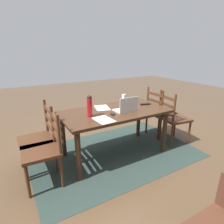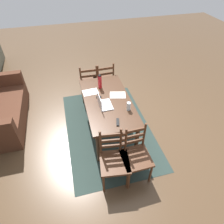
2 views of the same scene
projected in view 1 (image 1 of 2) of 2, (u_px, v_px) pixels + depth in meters
name	position (u px, v px, depth m)	size (l,w,h in m)	color
ground_plane	(115.00, 153.00, 3.07)	(14.00, 14.00, 0.00)	brown
area_rug	(115.00, 153.00, 3.07)	(2.59, 1.68, 0.01)	#283833
dining_table	(115.00, 116.00, 2.86)	(1.62, 0.84, 0.74)	#422819
chair_left_far	(173.00, 118.00, 3.30)	(0.50, 0.50, 0.95)	#4C2B19
chair_left_near	(160.00, 113.00, 3.58)	(0.45, 0.45, 0.95)	#4C2B19
chair_right_near	(39.00, 139.00, 2.54)	(0.45, 0.45, 0.95)	#4C2B19
chair_right_far	(44.00, 150.00, 2.26)	(0.46, 0.46, 0.95)	#4C2B19
laptop	(127.00, 108.00, 2.78)	(0.33, 0.23, 0.23)	silver
water_bottle	(90.00, 106.00, 2.54)	(0.07, 0.07, 0.30)	#A81419
drinking_glass	(124.00, 99.00, 3.21)	(0.07, 0.07, 0.15)	silver
computer_mouse	(113.00, 114.00, 2.66)	(0.06, 0.10, 0.03)	black
tv_remote	(145.00, 104.00, 3.14)	(0.04, 0.17, 0.02)	black
paper_stack_left	(102.00, 108.00, 2.97)	(0.21, 0.30, 0.00)	white
paper_stack_right	(104.00, 120.00, 2.46)	(0.21, 0.30, 0.00)	white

